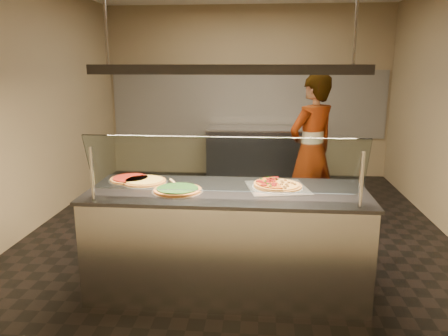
# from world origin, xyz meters

# --- Properties ---
(ground) EXTENTS (5.00, 6.00, 0.02)m
(ground) POSITION_xyz_m (0.00, 0.00, -0.01)
(ground) COLOR black
(ground) RESTS_ON ground
(wall_back) EXTENTS (5.00, 0.02, 3.00)m
(wall_back) POSITION_xyz_m (0.00, 3.01, 1.50)
(wall_back) COLOR #998663
(wall_back) RESTS_ON ground
(wall_front) EXTENTS (5.00, 0.02, 3.00)m
(wall_front) POSITION_xyz_m (0.00, -3.01, 1.50)
(wall_front) COLOR #998663
(wall_front) RESTS_ON ground
(wall_left) EXTENTS (0.02, 6.00, 3.00)m
(wall_left) POSITION_xyz_m (-2.51, 0.00, 1.50)
(wall_left) COLOR #998663
(wall_left) RESTS_ON ground
(tile_band) EXTENTS (4.90, 0.02, 1.20)m
(tile_band) POSITION_xyz_m (0.00, 2.98, 1.30)
(tile_band) COLOR silver
(tile_band) RESTS_ON wall_back
(serving_counter) EXTENTS (2.42, 0.94, 0.93)m
(serving_counter) POSITION_xyz_m (-0.01, -1.30, 0.47)
(serving_counter) COLOR #B7B7BC
(serving_counter) RESTS_ON ground
(sneeze_guard) EXTENTS (2.18, 0.18, 0.54)m
(sneeze_guard) POSITION_xyz_m (-0.01, -1.65, 1.23)
(sneeze_guard) COLOR #B7B7BC
(sneeze_guard) RESTS_ON serving_counter
(perforated_tray) EXTENTS (0.60, 0.60, 0.01)m
(perforated_tray) POSITION_xyz_m (0.42, -1.20, 0.94)
(perforated_tray) COLOR silver
(perforated_tray) RESTS_ON serving_counter
(half_pizza_pepperoni) EXTENTS (0.29, 0.45, 0.05)m
(half_pizza_pepperoni) POSITION_xyz_m (0.32, -1.20, 0.96)
(half_pizza_pepperoni) COLOR #955624
(half_pizza_pepperoni) RESTS_ON perforated_tray
(half_pizza_sausage) EXTENTS (0.29, 0.45, 0.04)m
(half_pizza_sausage) POSITION_xyz_m (0.52, -1.20, 0.96)
(half_pizza_sausage) COLOR #955624
(half_pizza_sausage) RESTS_ON perforated_tray
(pizza_spinach) EXTENTS (0.44, 0.44, 0.03)m
(pizza_spinach) POSITION_xyz_m (-0.43, -1.39, 0.95)
(pizza_spinach) COLOR silver
(pizza_spinach) RESTS_ON serving_counter
(pizza_cheese) EXTENTS (0.42, 0.42, 0.03)m
(pizza_cheese) POSITION_xyz_m (-0.79, -1.13, 0.94)
(pizza_cheese) COLOR silver
(pizza_cheese) RESTS_ON serving_counter
(pizza_tomato) EXTENTS (0.40, 0.40, 0.03)m
(pizza_tomato) POSITION_xyz_m (-0.95, -1.06, 0.94)
(pizza_tomato) COLOR silver
(pizza_tomato) RESTS_ON serving_counter
(pizza_spatula) EXTENTS (0.26, 0.20, 0.02)m
(pizza_spatula) POSITION_xyz_m (-0.47, -1.19, 0.96)
(pizza_spatula) COLOR #B7B7BC
(pizza_spatula) RESTS_ON pizza_spinach
(prep_table) EXTENTS (1.72, 0.74, 0.93)m
(prep_table) POSITION_xyz_m (0.19, 2.55, 0.47)
(prep_table) COLOR #37373C
(prep_table) RESTS_ON ground
(worker) EXTENTS (0.82, 0.79, 1.89)m
(worker) POSITION_xyz_m (0.89, 0.45, 0.95)
(worker) COLOR black
(worker) RESTS_ON ground
(heat_lamp_housing) EXTENTS (2.30, 0.18, 0.08)m
(heat_lamp_housing) POSITION_xyz_m (-0.01, -1.30, 1.95)
(heat_lamp_housing) COLOR #37373C
(heat_lamp_housing) RESTS_ON ceiling
(lamp_rod_left) EXTENTS (0.02, 0.02, 1.01)m
(lamp_rod_left) POSITION_xyz_m (-1.01, -1.30, 2.50)
(lamp_rod_left) COLOR #B7B7BC
(lamp_rod_left) RESTS_ON ceiling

